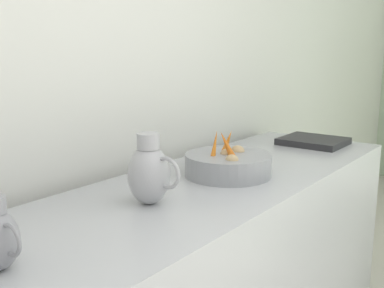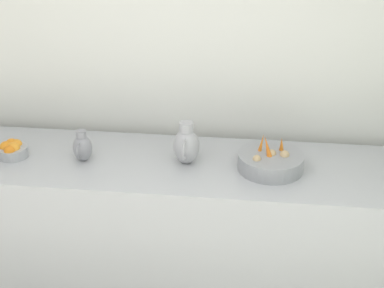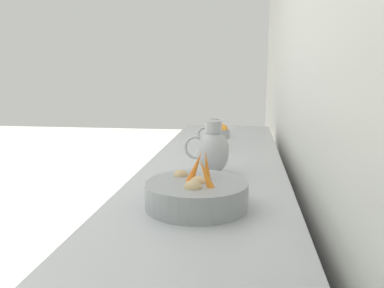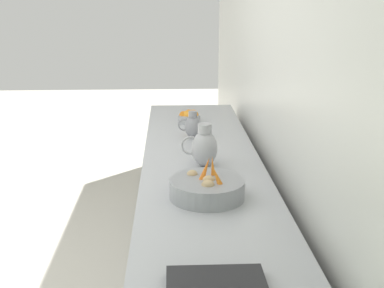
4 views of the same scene
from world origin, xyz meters
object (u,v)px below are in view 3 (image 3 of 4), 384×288
Objects in this scene: orange_bowl at (218,131)px; metal_pitcher_tall at (212,150)px; metal_pitcher_short at (214,136)px; vegetable_colander at (197,194)px.

metal_pitcher_tall reaches higher than orange_bowl.
metal_pitcher_short is at bearing 90.59° from orange_bowl.
metal_pitcher_tall is at bearing 93.86° from metal_pitcher_short.
vegetable_colander is 1.47× the size of metal_pitcher_tall.
metal_pitcher_tall is (-0.02, -0.48, 0.06)m from vegetable_colander.
metal_pitcher_tall is (-0.04, 1.03, 0.07)m from orange_bowl.
orange_bowl is 0.68× the size of metal_pitcher_tall.
orange_bowl is 0.43m from metal_pitcher_short.
metal_pitcher_short is (0.02, -1.08, 0.04)m from vegetable_colander.
orange_bowl is 0.91× the size of metal_pitcher_short.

